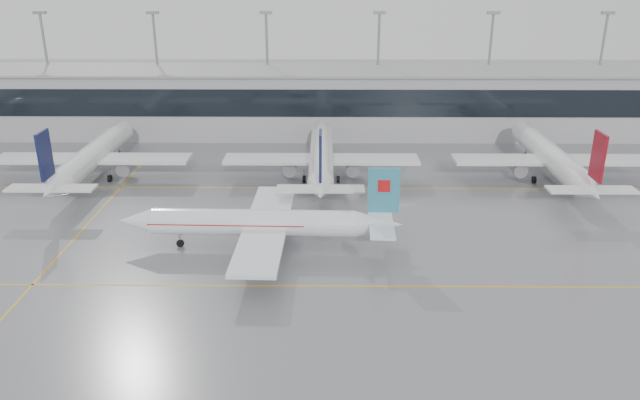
{
  "coord_description": "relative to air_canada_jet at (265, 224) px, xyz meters",
  "views": [
    {
      "loc": [
        0.64,
        -57.36,
        31.67
      ],
      "look_at": [
        0.0,
        12.0,
        5.0
      ],
      "focal_mm": 35.0,
      "sensor_mm": 36.0,
      "label": 1
    }
  ],
  "objects": [
    {
      "name": "air_canada_jet",
      "position": [
        0.0,
        0.0,
        0.0
      ],
      "size": [
        33.24,
        25.66,
        10.09
      ],
      "rotation": [
        0.0,
        0.0,
        3.11
      ],
      "color": "white",
      "rests_on": "ground"
    },
    {
      "name": "ground",
      "position": [
        6.42,
        -9.13,
        -3.15
      ],
      "size": [
        320.0,
        320.0,
        0.0
      ],
      "primitive_type": "plane",
      "color": "slate",
      "rests_on": "ground"
    },
    {
      "name": "parked_jet_d",
      "position": [
        41.42,
        24.56,
        0.56
      ],
      "size": [
        29.64,
        36.96,
        11.72
      ],
      "rotation": [
        0.0,
        0.0,
        1.57
      ],
      "color": "silver",
      "rests_on": "ground"
    },
    {
      "name": "taxi_line_north",
      "position": [
        6.42,
        20.87,
        -3.15
      ],
      "size": [
        120.0,
        0.25,
        0.01
      ],
      "primitive_type": "cube",
      "color": "gold",
      "rests_on": "ground"
    },
    {
      "name": "taxi_line_main",
      "position": [
        6.42,
        -9.13,
        -3.15
      ],
      "size": [
        120.0,
        0.25,
        0.01
      ],
      "primitive_type": "cube",
      "color": "gold",
      "rests_on": "ground"
    },
    {
      "name": "parked_jet_c",
      "position": [
        6.42,
        24.56,
        0.56
      ],
      "size": [
        29.64,
        36.96,
        11.72
      ],
      "rotation": [
        0.0,
        0.0,
        1.57
      ],
      "color": "silver",
      "rests_on": "ground"
    },
    {
      "name": "taxi_line_cross",
      "position": [
        -23.58,
        5.87,
        -3.15
      ],
      "size": [
        0.25,
        60.0,
        0.01
      ],
      "primitive_type": "cube",
      "color": "gold",
      "rests_on": "ground"
    },
    {
      "name": "terminal",
      "position": [
        6.42,
        52.87,
        2.85
      ],
      "size": [
        180.0,
        15.0,
        12.0
      ],
      "primitive_type": "cube",
      "color": "#9E9EA2",
      "rests_on": "ground"
    },
    {
      "name": "light_masts",
      "position": [
        6.42,
        58.87,
        10.19
      ],
      "size": [
        156.4,
        1.0,
        22.6
      ],
      "color": "gray",
      "rests_on": "ground"
    },
    {
      "name": "terminal_roof",
      "position": [
        6.42,
        52.87,
        9.05
      ],
      "size": [
        182.0,
        16.0,
        0.4
      ],
      "primitive_type": "cube",
      "color": "gray",
      "rests_on": "ground"
    },
    {
      "name": "parked_jet_b",
      "position": [
        -28.58,
        24.56,
        0.56
      ],
      "size": [
        29.64,
        36.96,
        11.72
      ],
      "rotation": [
        0.0,
        0.0,
        1.57
      ],
      "color": "silver",
      "rests_on": "ground"
    },
    {
      "name": "terminal_glass",
      "position": [
        6.42,
        45.32,
        4.35
      ],
      "size": [
        180.0,
        0.2,
        5.0
      ],
      "primitive_type": "cube",
      "color": "black",
      "rests_on": "ground"
    }
  ]
}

